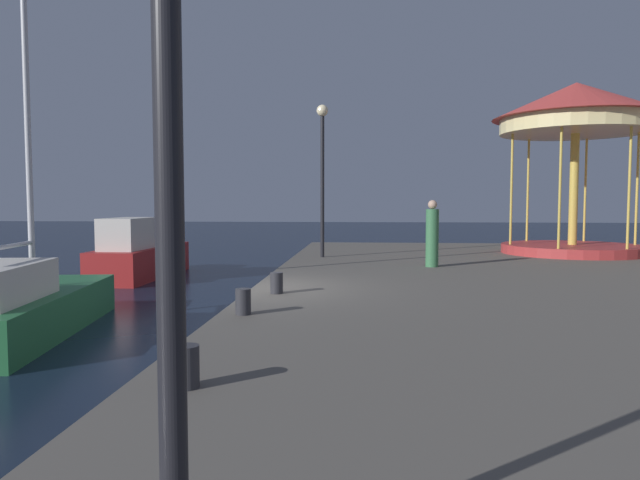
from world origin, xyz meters
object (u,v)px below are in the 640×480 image
(lamp_post_mid_promenade, at_px, (322,155))
(motorboat_red, at_px, (138,256))
(bollard_south, at_px, (187,367))
(person_by_the_water, at_px, (432,236))
(carousel, at_px, (576,125))
(bollard_north, at_px, (277,283))
(bollard_center, at_px, (243,302))
(sailboat_green, at_px, (12,307))

(lamp_post_mid_promenade, bearing_deg, motorboat_red, 175.04)
(bollard_south, bearing_deg, person_by_the_water, 71.67)
(carousel, relative_size, bollard_north, 14.10)
(person_by_the_water, bearing_deg, lamp_post_mid_promenade, 141.82)
(carousel, relative_size, bollard_center, 14.10)
(carousel, bearing_deg, bollard_south, -120.22)
(motorboat_red, height_order, bollard_center, motorboat_red)
(carousel, xyz_separation_m, person_by_the_water, (-5.12, -4.32, -3.42))
(person_by_the_water, bearing_deg, sailboat_green, -147.31)
(motorboat_red, xyz_separation_m, lamp_post_mid_promenade, (6.15, -0.53, 3.24))
(person_by_the_water, bearing_deg, bollard_center, -118.01)
(person_by_the_water, bearing_deg, carousel, 40.16)
(motorboat_red, height_order, lamp_post_mid_promenade, lamp_post_mid_promenade)
(carousel, distance_m, lamp_post_mid_promenade, 8.51)
(sailboat_green, bearing_deg, motorboat_red, 96.30)
(motorboat_red, xyz_separation_m, sailboat_green, (0.92, -8.34, -0.17))
(lamp_post_mid_promenade, bearing_deg, bollard_south, -91.41)
(bollard_south, distance_m, bollard_north, 5.57)
(sailboat_green, height_order, bollard_north, sailboat_green)
(motorboat_red, bearing_deg, sailboat_green, -83.70)
(lamp_post_mid_promenade, height_order, bollard_center, lamp_post_mid_promenade)
(bollard_center, bearing_deg, carousel, 51.89)
(bollard_south, bearing_deg, bollard_center, 93.48)
(bollard_south, height_order, person_by_the_water, person_by_the_water)
(carousel, bearing_deg, bollard_north, -133.24)
(person_by_the_water, bearing_deg, bollard_north, -125.74)
(motorboat_red, height_order, person_by_the_water, person_by_the_water)
(sailboat_green, height_order, carousel, sailboat_green)
(carousel, distance_m, bollard_north, 13.14)
(bollard_south, bearing_deg, motorboat_red, 113.62)
(carousel, xyz_separation_m, bollard_south, (-8.55, -14.68, -4.05))
(motorboat_red, relative_size, lamp_post_mid_promenade, 1.07)
(sailboat_green, height_order, bollard_south, sailboat_green)
(carousel, bearing_deg, sailboat_green, -144.30)
(motorboat_red, relative_size, sailboat_green, 0.71)
(bollard_south, bearing_deg, sailboat_green, 134.47)
(carousel, height_order, bollard_north, carousel)
(bollard_center, relative_size, person_by_the_water, 0.23)
(sailboat_green, height_order, bollard_center, sailboat_green)
(sailboat_green, height_order, person_by_the_water, sailboat_green)
(carousel, relative_size, bollard_south, 14.10)
(motorboat_red, distance_m, bollard_north, 9.71)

